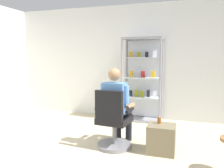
{
  "coord_description": "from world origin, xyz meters",
  "views": [
    {
      "loc": [
        1.35,
        -2.46,
        1.45
      ],
      "look_at": [
        0.14,
        1.28,
        1.0
      ],
      "focal_mm": 36.77,
      "sensor_mm": 36.0,
      "label": 1
    }
  ],
  "objects_px": {
    "office_chair": "(113,125)",
    "tea_glass": "(159,120)",
    "seated_shopkeeper": "(117,103)",
    "storage_crate": "(161,139)",
    "display_cabinet_main": "(143,79)"
  },
  "relations": [
    {
      "from": "display_cabinet_main",
      "to": "seated_shopkeeper",
      "type": "xyz_separation_m",
      "value": [
        -0.11,
        -1.68,
        -0.25
      ]
    },
    {
      "from": "seated_shopkeeper",
      "to": "tea_glass",
      "type": "relative_size",
      "value": 13.58
    },
    {
      "from": "office_chair",
      "to": "tea_glass",
      "type": "bearing_deg",
      "value": 12.47
    },
    {
      "from": "office_chair",
      "to": "tea_glass",
      "type": "xyz_separation_m",
      "value": [
        0.71,
        0.16,
        0.09
      ]
    },
    {
      "from": "storage_crate",
      "to": "tea_glass",
      "type": "distance_m",
      "value": 0.28
    },
    {
      "from": "storage_crate",
      "to": "display_cabinet_main",
      "type": "bearing_deg",
      "value": 109.52
    },
    {
      "from": "storage_crate",
      "to": "tea_glass",
      "type": "bearing_deg",
      "value": 121.73
    },
    {
      "from": "tea_glass",
      "to": "storage_crate",
      "type": "bearing_deg",
      "value": -58.27
    },
    {
      "from": "display_cabinet_main",
      "to": "seated_shopkeeper",
      "type": "bearing_deg",
      "value": -93.75
    },
    {
      "from": "office_chair",
      "to": "display_cabinet_main",
      "type": "bearing_deg",
      "value": 86.04
    },
    {
      "from": "office_chair",
      "to": "seated_shopkeeper",
      "type": "xyz_separation_m",
      "value": [
        0.02,
        0.16,
        0.32
      ]
    },
    {
      "from": "seated_shopkeeper",
      "to": "storage_crate",
      "type": "distance_m",
      "value": 0.89
    },
    {
      "from": "display_cabinet_main",
      "to": "seated_shopkeeper",
      "type": "distance_m",
      "value": 1.7
    },
    {
      "from": "display_cabinet_main",
      "to": "seated_shopkeeper",
      "type": "height_order",
      "value": "display_cabinet_main"
    },
    {
      "from": "office_chair",
      "to": "seated_shopkeeper",
      "type": "distance_m",
      "value": 0.36
    }
  ]
}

